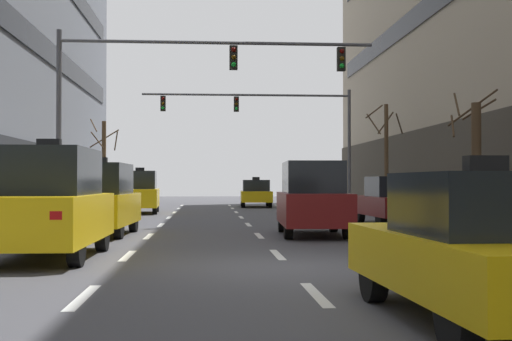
% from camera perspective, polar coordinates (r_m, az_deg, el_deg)
% --- Properties ---
extents(ground_plane, '(120.00, 120.00, 0.00)m').
position_cam_1_polar(ground_plane, '(12.21, 2.80, -8.08)').
color(ground_plane, '#424247').
extents(lane_stripe_l1_s3, '(0.16, 2.00, 0.01)m').
position_cam_1_polar(lane_stripe_l1_s3, '(9.30, -14.33, -10.26)').
color(lane_stripe_l1_s3, silver).
rests_on(lane_stripe_l1_s3, ground).
extents(lane_stripe_l1_s4, '(0.16, 2.00, 0.01)m').
position_cam_1_polar(lane_stripe_l1_s4, '(14.20, -10.73, -7.05)').
color(lane_stripe_l1_s4, silver).
rests_on(lane_stripe_l1_s4, ground).
extents(lane_stripe_l1_s5, '(0.16, 2.00, 0.01)m').
position_cam_1_polar(lane_stripe_l1_s5, '(19.16, -9.01, -5.48)').
color(lane_stripe_l1_s5, silver).
rests_on(lane_stripe_l1_s5, ground).
extents(lane_stripe_l1_s6, '(0.16, 2.00, 0.01)m').
position_cam_1_polar(lane_stripe_l1_s6, '(24.13, -8.00, -4.55)').
color(lane_stripe_l1_s6, silver).
rests_on(lane_stripe_l1_s6, ground).
extents(lane_stripe_l1_s7, '(0.16, 2.00, 0.01)m').
position_cam_1_polar(lane_stripe_l1_s7, '(29.11, -7.33, -3.94)').
color(lane_stripe_l1_s7, silver).
rests_on(lane_stripe_l1_s7, ground).
extents(lane_stripe_l1_s8, '(0.16, 2.00, 0.01)m').
position_cam_1_polar(lane_stripe_l1_s8, '(34.10, -6.86, -3.51)').
color(lane_stripe_l1_s8, silver).
rests_on(lane_stripe_l1_s8, ground).
extents(lane_stripe_l1_s9, '(0.16, 2.00, 0.01)m').
position_cam_1_polar(lane_stripe_l1_s9, '(39.09, -6.51, -3.19)').
color(lane_stripe_l1_s9, silver).
rests_on(lane_stripe_l1_s9, ground).
extents(lane_stripe_l1_s10, '(0.16, 2.00, 0.01)m').
position_cam_1_polar(lane_stripe_l1_s10, '(44.09, -6.24, -2.94)').
color(lane_stripe_l1_s10, silver).
rests_on(lane_stripe_l1_s10, ground).
extents(lane_stripe_l2_s3, '(0.16, 2.00, 0.01)m').
position_cam_1_polar(lane_stripe_l2_s3, '(9.27, 5.07, -10.32)').
color(lane_stripe_l2_s3, silver).
rests_on(lane_stripe_l2_s3, ground).
extents(lane_stripe_l2_s4, '(0.16, 2.00, 0.01)m').
position_cam_1_polar(lane_stripe_l2_s4, '(14.19, 1.81, -7.07)').
color(lane_stripe_l2_s4, silver).
rests_on(lane_stripe_l2_s4, ground).
extents(lane_stripe_l2_s5, '(0.16, 2.00, 0.01)m').
position_cam_1_polar(lane_stripe_l2_s5, '(19.15, 0.25, -5.49)').
color(lane_stripe_l2_s5, silver).
rests_on(lane_stripe_l2_s5, ground).
extents(lane_stripe_l2_s6, '(0.16, 2.00, 0.01)m').
position_cam_1_polar(lane_stripe_l2_s6, '(24.12, -0.66, -4.56)').
color(lane_stripe_l2_s6, silver).
rests_on(lane_stripe_l2_s6, ground).
extents(lane_stripe_l2_s7, '(0.16, 2.00, 0.01)m').
position_cam_1_polar(lane_stripe_l2_s7, '(29.11, -1.26, -3.95)').
color(lane_stripe_l2_s7, silver).
rests_on(lane_stripe_l2_s7, ground).
extents(lane_stripe_l2_s8, '(0.16, 2.00, 0.01)m').
position_cam_1_polar(lane_stripe_l2_s8, '(34.10, -1.68, -3.52)').
color(lane_stripe_l2_s8, silver).
rests_on(lane_stripe_l2_s8, ground).
extents(lane_stripe_l2_s9, '(0.16, 2.00, 0.01)m').
position_cam_1_polar(lane_stripe_l2_s9, '(39.09, -1.99, -3.19)').
color(lane_stripe_l2_s9, silver).
rests_on(lane_stripe_l2_s9, ground).
extents(lane_stripe_l2_s10, '(0.16, 2.00, 0.01)m').
position_cam_1_polar(lane_stripe_l2_s10, '(44.08, -2.24, -2.94)').
color(lane_stripe_l2_s10, silver).
rests_on(lane_stripe_l2_s10, ground).
extents(lane_stripe_l3_s4, '(0.16, 2.00, 0.01)m').
position_cam_1_polar(lane_stripe_l3_s4, '(14.82, 13.82, -6.78)').
color(lane_stripe_l3_s4, silver).
rests_on(lane_stripe_l3_s4, ground).
extents(lane_stripe_l3_s5, '(0.16, 2.00, 0.01)m').
position_cam_1_polar(lane_stripe_l3_s5, '(19.62, 9.29, -5.37)').
color(lane_stripe_l3_s5, silver).
rests_on(lane_stripe_l3_s5, ground).
extents(lane_stripe_l3_s6, '(0.16, 2.00, 0.01)m').
position_cam_1_polar(lane_stripe_l3_s6, '(24.50, 6.57, -4.50)').
color(lane_stripe_l3_s6, silver).
rests_on(lane_stripe_l3_s6, ground).
extents(lane_stripe_l3_s7, '(0.16, 2.00, 0.01)m').
position_cam_1_polar(lane_stripe_l3_s7, '(29.42, 4.76, -3.91)').
color(lane_stripe_l3_s7, silver).
rests_on(lane_stripe_l3_s7, ground).
extents(lane_stripe_l3_s8, '(0.16, 2.00, 0.01)m').
position_cam_1_polar(lane_stripe_l3_s8, '(34.37, 3.47, -3.49)').
color(lane_stripe_l3_s8, silver).
rests_on(lane_stripe_l3_s8, ground).
extents(lane_stripe_l3_s9, '(0.16, 2.00, 0.01)m').
position_cam_1_polar(lane_stripe_l3_s9, '(39.32, 2.50, -3.18)').
color(lane_stripe_l3_s9, silver).
rests_on(lane_stripe_l3_s9, ground).
extents(lane_stripe_l3_s10, '(0.16, 2.00, 0.01)m').
position_cam_1_polar(lane_stripe_l3_s10, '(44.29, 1.75, -2.93)').
color(lane_stripe_l3_s10, silver).
rests_on(lane_stripe_l3_s10, ground).
extents(taxi_driving_0, '(1.99, 4.44, 1.82)m').
position_cam_1_polar(taxi_driving_0, '(41.29, -0.01, -1.96)').
color(taxi_driving_0, black).
rests_on(taxi_driving_0, ground).
extents(taxi_driving_1, '(1.94, 4.52, 2.36)m').
position_cam_1_polar(taxi_driving_1, '(13.98, -17.02, -2.68)').
color(taxi_driving_1, black).
rests_on(taxi_driving_1, ground).
extents(taxi_driving_2, '(1.94, 4.28, 2.21)m').
position_cam_1_polar(taxi_driving_2, '(19.73, -13.02, -2.39)').
color(taxi_driving_2, black).
rests_on(taxi_driving_2, ground).
extents(car_driving_3, '(2.00, 4.39, 2.09)m').
position_cam_1_polar(car_driving_3, '(19.33, 4.77, -2.38)').
color(car_driving_3, black).
rests_on(car_driving_3, ground).
extents(taxi_driving_4, '(1.94, 4.29, 2.22)m').
position_cam_1_polar(taxi_driving_4, '(33.36, -9.74, -1.81)').
color(taxi_driving_4, black).
rests_on(taxi_driving_4, ground).
extents(taxi_driving_5, '(1.95, 4.36, 1.79)m').
position_cam_1_polar(taxi_driving_5, '(7.70, 18.32, -6.25)').
color(taxi_driving_5, black).
rests_on(taxi_driving_5, ground).
extents(car_parked_2, '(1.98, 4.57, 1.70)m').
position_cam_1_polar(car_parked_2, '(18.56, 16.62, -3.01)').
color(car_parked_2, black).
rests_on(car_parked_2, ground).
extents(car_parked_3, '(2.02, 4.60, 1.71)m').
position_cam_1_polar(car_parked_3, '(24.45, 11.46, -2.53)').
color(car_parked_3, black).
rests_on(car_parked_3, ground).
extents(traffic_signal_0, '(11.03, 0.35, 6.63)m').
position_cam_1_polar(traffic_signal_0, '(23.99, -7.09, 7.45)').
color(traffic_signal_0, '#4C4C51').
rests_on(traffic_signal_0, sidewalk_left).
extents(traffic_signal_1, '(11.71, 0.35, 6.60)m').
position_cam_1_polar(traffic_signal_1, '(38.10, 1.72, 4.33)').
color(traffic_signal_1, '#4C4C51').
rests_on(traffic_signal_1, sidewalk_right).
extents(street_tree_0, '(1.99, 1.54, 4.53)m').
position_cam_1_polar(street_tree_0, '(23.34, 17.97, 0.90)').
color(street_tree_0, '#4C3823').
rests_on(street_tree_0, sidewalk_right).
extents(street_tree_1, '(1.81, 1.79, 5.01)m').
position_cam_1_polar(street_tree_1, '(39.61, -12.67, 0.79)').
color(street_tree_1, '#4C3823').
rests_on(street_tree_1, sidewalk_left).
extents(street_tree_2, '(1.94, 1.94, 5.30)m').
position_cam_1_polar(street_tree_2, '(33.93, 10.86, 1.50)').
color(street_tree_2, '#4C3823').
rests_on(street_tree_2, sidewalk_right).
extents(pedestrian_0, '(0.47, 0.34, 1.66)m').
position_cam_1_polar(pedestrian_0, '(30.48, 14.72, -1.72)').
color(pedestrian_0, brown).
rests_on(pedestrian_0, sidewalk_right).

